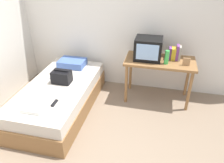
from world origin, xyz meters
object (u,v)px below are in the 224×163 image
object	(u,v)px
tv	(148,49)
magazine	(36,94)
pillow	(72,63)
remote_silver	(52,77)
bed	(60,97)
picture_frame	(186,62)
desk	(159,65)
folded_towel	(34,108)
water_bottle	(167,57)
book_row	(175,53)
remote_dark	(55,103)
handbag	(62,77)

from	to	relation	value
tv	magazine	xyz separation A→B (m)	(-1.53, -1.05, -0.46)
pillow	remote_silver	xyz separation A→B (m)	(-0.17, -0.50, -0.05)
bed	picture_frame	distance (m)	2.13
desk	pillow	world-z (taller)	desk
bed	tv	xyz separation A→B (m)	(1.34, 0.70, 0.71)
desk	folded_towel	distance (m)	2.11
water_bottle	picture_frame	size ratio (longest dim) A/B	1.79
bed	remote_silver	distance (m)	0.38
desk	book_row	size ratio (longest dim) A/B	4.65
remote_dark	folded_towel	xyz separation A→B (m)	(-0.21, -0.19, 0.01)
water_bottle	handbag	world-z (taller)	water_bottle
bed	book_row	size ratio (longest dim) A/B	8.01
picture_frame	remote_dark	xyz separation A→B (m)	(-1.78, -1.08, -0.34)
water_bottle	folded_towel	world-z (taller)	water_bottle
water_bottle	handbag	distance (m)	1.71
picture_frame	pillow	world-z (taller)	picture_frame
desk	folded_towel	world-z (taller)	desk
water_bottle	tv	bearing A→B (deg)	156.59
picture_frame	remote_silver	size ratio (longest dim) A/B	0.87
book_row	picture_frame	xyz separation A→B (m)	(0.18, -0.20, -0.05)
folded_towel	magazine	bearing A→B (deg)	115.16
desk	book_row	bearing A→B (deg)	20.66
remote_silver	folded_towel	xyz separation A→B (m)	(0.18, -0.89, 0.01)
book_row	tv	bearing A→B (deg)	-169.81
tv	book_row	distance (m)	0.45
water_bottle	remote_dark	distance (m)	1.86
picture_frame	folded_towel	xyz separation A→B (m)	(-1.99, -1.27, -0.32)
remote_silver	water_bottle	bearing A→B (deg)	11.37
water_bottle	magazine	bearing A→B (deg)	-153.56
water_bottle	pillow	distance (m)	1.73
tv	book_row	xyz separation A→B (m)	(0.44, 0.08, -0.07)
pillow	remote_dark	distance (m)	1.22
magazine	remote_silver	world-z (taller)	remote_silver
book_row	folded_towel	bearing A→B (deg)	-140.84
desk	book_row	xyz separation A→B (m)	(0.23, 0.09, 0.21)
bed	magazine	world-z (taller)	magazine
book_row	remote_dark	distance (m)	2.09
bed	handbag	size ratio (longest dim) A/B	6.67
picture_frame	folded_towel	world-z (taller)	picture_frame
desk	remote_silver	distance (m)	1.84
water_bottle	pillow	world-z (taller)	water_bottle
desk	bed	bearing A→B (deg)	-155.83
desk	folded_towel	bearing A→B (deg)	-138.73
bed	desk	distance (m)	1.76
desk	handbag	distance (m)	1.64
book_row	bed	bearing A→B (deg)	-156.27
pillow	folded_towel	distance (m)	1.39
tv	remote_dark	bearing A→B (deg)	-133.96
picture_frame	book_row	bearing A→B (deg)	130.84
book_row	remote_dark	xyz separation A→B (m)	(-1.60, -1.28, -0.39)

